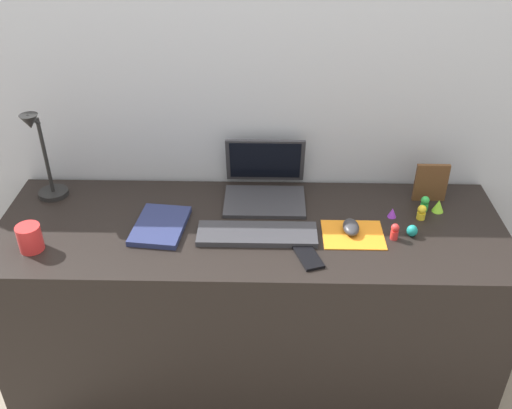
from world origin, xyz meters
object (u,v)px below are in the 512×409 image
(keyboard, at_px, (257,234))
(toy_figurine_purple, at_px, (392,213))
(toy_figurine_green, at_px, (425,203))
(coffee_mug, at_px, (30,238))
(desk_lamp, at_px, (43,159))
(picture_frame, at_px, (431,183))
(toy_figurine_lime, at_px, (438,206))
(toy_figurine_teal, at_px, (412,231))
(mouse, at_px, (351,227))
(cell_phone, at_px, (308,257))
(laptop, at_px, (265,183))
(notebook_pad, at_px, (160,226))
(toy_figurine_yellow, at_px, (422,212))
(toy_figurine_red, at_px, (395,231))

(keyboard, bearing_deg, toy_figurine_purple, 15.24)
(toy_figurine_green, bearing_deg, coffee_mug, -168.89)
(desk_lamp, bearing_deg, picture_frame, 0.98)
(keyboard, distance_m, picture_frame, 0.69)
(toy_figurine_purple, distance_m, toy_figurine_lime, 0.18)
(toy_figurine_teal, bearing_deg, desk_lamp, 170.99)
(mouse, xyz_separation_m, desk_lamp, (-1.11, 0.19, 0.15))
(keyboard, relative_size, cell_phone, 3.20)
(toy_figurine_lime, bearing_deg, laptop, 171.20)
(notebook_pad, distance_m, toy_figurine_yellow, 0.93)
(notebook_pad, xyz_separation_m, toy_figurine_red, (0.81, -0.04, 0.02))
(laptop, height_order, coffee_mug, laptop)
(picture_frame, xyz_separation_m, coffee_mug, (-1.39, -0.34, -0.03))
(toy_figurine_yellow, relative_size, toy_figurine_red, 0.94)
(mouse, distance_m, coffee_mug, 1.08)
(desk_lamp, bearing_deg, laptop, 3.17)
(mouse, height_order, toy_figurine_teal, toy_figurine_teal)
(keyboard, height_order, notebook_pad, same)
(cell_phone, relative_size, coffee_mug, 1.41)
(coffee_mug, bearing_deg, toy_figurine_lime, 10.48)
(cell_phone, xyz_separation_m, toy_figurine_green, (0.44, 0.29, 0.02))
(picture_frame, bearing_deg, toy_figurine_lime, -77.29)
(desk_lamp, relative_size, toy_figurine_lime, 7.69)
(laptop, xyz_separation_m, picture_frame, (0.62, -0.02, 0.02))
(toy_figurine_yellow, bearing_deg, toy_figurine_teal, -117.17)
(notebook_pad, bearing_deg, laptop, 38.27)
(toy_figurine_yellow, bearing_deg, toy_figurine_purple, 174.47)
(notebook_pad, xyz_separation_m, toy_figurine_lime, (1.00, 0.13, 0.01))
(notebook_pad, height_order, toy_figurine_yellow, toy_figurine_yellow)
(desk_lamp, relative_size, toy_figurine_red, 6.11)
(mouse, height_order, cell_phone, mouse)
(picture_frame, bearing_deg, toy_figurine_red, -124.49)
(laptop, distance_m, toy_figurine_green, 0.59)
(notebook_pad, relative_size, toy_figurine_teal, 5.83)
(cell_phone, relative_size, picture_frame, 0.85)
(toy_figurine_yellow, bearing_deg, laptop, 165.22)
(keyboard, relative_size, toy_figurine_red, 6.90)
(picture_frame, relative_size, toy_figurine_red, 2.52)
(toy_figurine_red, bearing_deg, toy_figurine_teal, 16.48)
(toy_figurine_yellow, height_order, toy_figurine_teal, toy_figurine_yellow)
(keyboard, bearing_deg, toy_figurine_teal, 1.83)
(keyboard, distance_m, desk_lamp, 0.83)
(toy_figurine_red, bearing_deg, keyboard, 179.76)
(keyboard, xyz_separation_m, mouse, (0.32, 0.03, 0.01))
(mouse, bearing_deg, cell_phone, -135.78)
(keyboard, bearing_deg, toy_figurine_yellow, 11.78)
(desk_lamp, distance_m, toy_figurine_lime, 1.45)
(keyboard, height_order, cell_phone, keyboard)
(laptop, bearing_deg, keyboard, -95.01)
(cell_phone, bearing_deg, coffee_mug, 159.23)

